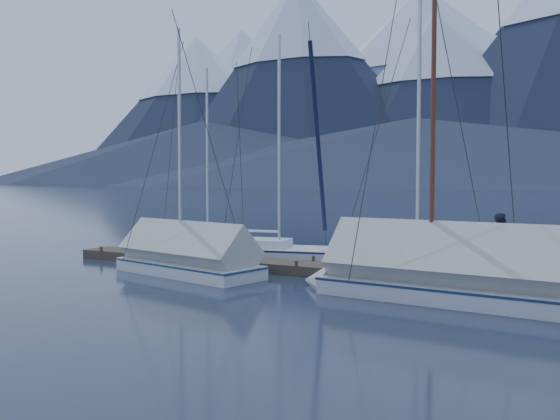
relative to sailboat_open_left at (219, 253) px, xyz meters
The scene contains 9 objects.
ground 5.99m from the sailboat_open_left, 45.67° to the right, with size 1000.00×1000.00×0.00m, color black.
dock 4.76m from the sailboat_open_left, 28.61° to the right, with size 18.00×1.50×0.54m.
mooring_posts 4.34m from the sailboat_open_left, 31.78° to the right, with size 15.12×1.52×0.35m.
sailboat_open_left is the anchor object (origin of this frame).
sailboat_open_mid 3.25m from the sailboat_open_left, 10.77° to the left, with size 7.90×3.72×10.08m.
sailboat_open_right 9.08m from the sailboat_open_left, ahead, with size 8.30×5.14×10.64m.
sailboat_covered_near 10.98m from the sailboat_open_left, 24.47° to the right, with size 8.13×3.43×10.34m.
sailboat_covered_far 4.58m from the sailboat_open_left, 74.14° to the right, with size 6.94×3.39×9.34m.
person 11.85m from the sailboat_open_left, ahead, with size 0.70×0.46×1.93m, color black.
Camera 1 is at (9.95, -16.70, 3.31)m, focal length 38.00 mm.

